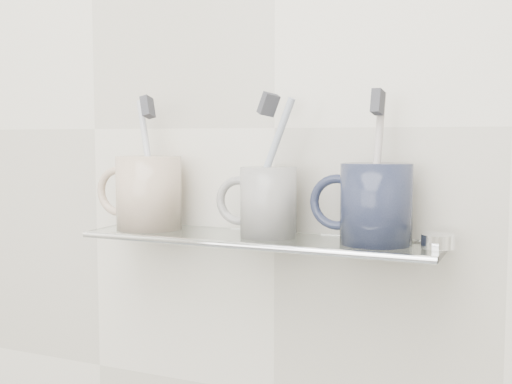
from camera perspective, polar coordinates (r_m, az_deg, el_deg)
The scene contains 18 objects.
wall_back at distance 0.93m, azimuth 1.66°, elevation 5.72°, with size 2.50×2.50×0.00m, color silver.
shelf_glass at distance 0.89m, azimuth 0.12°, elevation -4.23°, with size 0.50×0.12×0.01m, color silver.
shelf_rail at distance 0.84m, azimuth -1.42°, elevation -4.79°, with size 0.01×0.01×0.50m, color silver.
bracket_left at distance 1.03m, azimuth -9.61°, elevation -3.65°, with size 0.02×0.02×0.03m, color silver.
bracket_right at distance 0.87m, azimuth 14.17°, elevation -5.25°, with size 0.02×0.02×0.03m, color silver.
mug_left at distance 0.97m, azimuth -9.50°, elevation -0.05°, with size 0.10×0.10×0.11m, color beige.
mug_left_handle at distance 1.00m, azimuth -12.11°, elevation 0.06°, with size 0.08×0.08×0.01m, color beige.
toothbrush_left at distance 0.97m, azimuth -9.54°, elevation 2.71°, with size 0.01×0.01×0.19m, color silver.
bristles_left at distance 0.97m, azimuth -9.60°, elevation 7.46°, with size 0.01×0.02×0.03m, color #38393F.
mug_center at distance 0.88m, azimuth 1.11°, elevation -0.90°, with size 0.08×0.08×0.10m, color white.
mug_center_handle at distance 0.90m, azimuth -1.53°, elevation -0.79°, with size 0.07×0.07×0.01m, color white.
toothbrush_center at distance 0.87m, azimuth 1.11°, elevation 2.56°, with size 0.01×0.01×0.19m, color #99AAC2.
bristles_center at distance 0.88m, azimuth 1.12°, elevation 7.80°, with size 0.01×0.02×0.03m, color #38393F.
mug_right at distance 0.83m, azimuth 10.62°, elevation -1.05°, with size 0.09×0.09×0.10m, color #1A1D33.
mug_right_handle at distance 0.85m, azimuth 7.20°, elevation -0.91°, with size 0.07×0.07×0.01m, color #1A1D33.
toothbrush_right at distance 0.83m, azimuth 10.68°, elevation 2.35°, with size 0.01×0.01×0.19m, color #C3AD9C.
bristles_right at distance 0.83m, azimuth 10.77°, elevation 7.88°, with size 0.01×0.02×0.03m, color #38393F.
chrome_cap at distance 0.82m, azimuth 15.85°, elevation -4.23°, with size 0.04×0.04×0.02m, color silver.
Camera 1 is at (0.35, 0.24, 1.24)m, focal length 45.00 mm.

